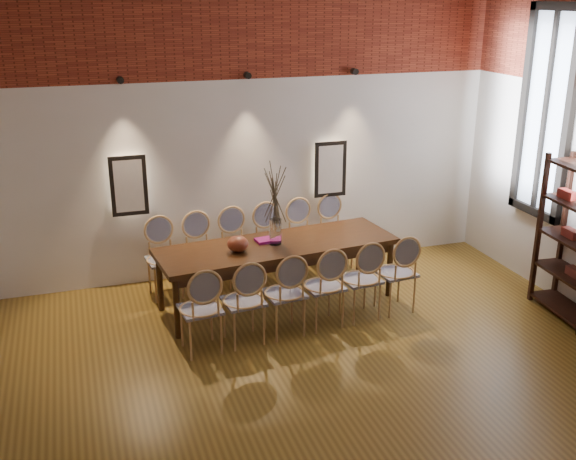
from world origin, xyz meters
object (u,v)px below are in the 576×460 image
object	(u,v)px
book	(267,240)
chair_far_f	(336,233)
chair_near_a	(200,309)
chair_far_c	(237,249)
chair_far_d	(272,243)
vase	(275,232)
chair_near_b	(243,301)
chair_near_d	(323,286)
chair_far_a	(164,260)
bowl	(238,244)
shelving_rack	(576,242)
chair_near_c	(284,293)
dining_table	(277,273)
chair_far_b	(202,254)
chair_far_e	(304,238)
chair_near_e	(360,279)
chair_near_f	(396,272)

from	to	relation	value
book	chair_far_f	bearing A→B (deg)	31.97
chair_near_a	chair_far_c	world-z (taller)	same
chair_far_d	vase	distance (m)	0.88
chair_near_a	chair_near_b	size ratio (longest dim) A/B	1.00
chair_near_d	chair_far_a	bearing A→B (deg)	133.75
bowl	book	size ratio (longest dim) A/B	0.92
chair_near_d	shelving_rack	bearing A→B (deg)	-19.29
chair_near_c	book	size ratio (longest dim) A/B	3.62
dining_table	chair_far_b	xyz separation A→B (m)	(-0.77, 0.65, 0.09)
chair_near_d	bowl	world-z (taller)	chair_near_d
chair_near_b	chair_far_e	xyz separation A→B (m)	(1.23, 1.59, 0.00)
chair_far_b	chair_far_e	size ratio (longest dim) A/B	1.00
chair_far_e	chair_far_d	bearing A→B (deg)	0.00
dining_table	chair_near_c	size ratio (longest dim) A/B	2.96
chair_near_e	chair_near_f	world-z (taller)	same
chair_near_e	chair_far_c	xyz separation A→B (m)	(-1.07, 1.35, 0.00)
chair_near_b	chair_far_b	world-z (taller)	same
chair_near_a	chair_near_b	xyz separation A→B (m)	(0.46, 0.05, 0.00)
dining_table	chair_far_a	xyz separation A→B (m)	(-1.23, 0.60, 0.09)
book	chair_far_b	bearing A→B (deg)	141.50
chair_near_c	chair_far_e	world-z (taller)	same
chair_near_c	chair_far_c	bearing A→B (deg)	90.00
chair_near_c	book	xyz separation A→B (m)	(0.06, 0.86, 0.30)
dining_table	chair_near_d	distance (m)	0.77
chair_near_b	chair_far_a	world-z (taller)	same
dining_table	chair_near_d	world-z (taller)	chair_near_d
chair_near_d	chair_near_f	bearing A→B (deg)	0.00
vase	book	bearing A→B (deg)	120.92
dining_table	bowl	size ratio (longest dim) A/B	11.61
chair_near_e	bowl	world-z (taller)	chair_near_e
chair_near_a	shelving_rack	world-z (taller)	shelving_rack
chair_near_e	chair_near_d	bearing A→B (deg)	180.00
chair_near_b	chair_near_f	distance (m)	1.86
chair_near_f	bowl	xyz separation A→B (m)	(-1.72, 0.50, 0.37)
chair_near_b	dining_table	bearing A→B (deg)	46.25
dining_table	chair_near_e	bearing A→B (deg)	-46.25
bowl	chair_far_b	bearing A→B (deg)	110.10
chair_near_f	book	xyz separation A→B (m)	(-1.32, 0.72, 0.30)
chair_near_c	chair_far_a	size ratio (longest dim) A/B	1.00
chair_far_f	shelving_rack	distance (m)	2.97
bowl	shelving_rack	distance (m)	3.74
chair_near_c	chair_far_e	size ratio (longest dim) A/B	1.00
chair_far_f	vase	world-z (taller)	vase
chair_far_a	chair_far_c	size ratio (longest dim) A/B	1.00
chair_near_a	chair_near_d	world-z (taller)	same
chair_near_a	vase	bearing A→B (deg)	32.59
chair_near_f	shelving_rack	distance (m)	2.00
chair_near_c	shelving_rack	distance (m)	3.28
chair_near_d	chair_far_e	bearing A→B (deg)	72.30
chair_near_a	chair_far_f	size ratio (longest dim) A/B	1.00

